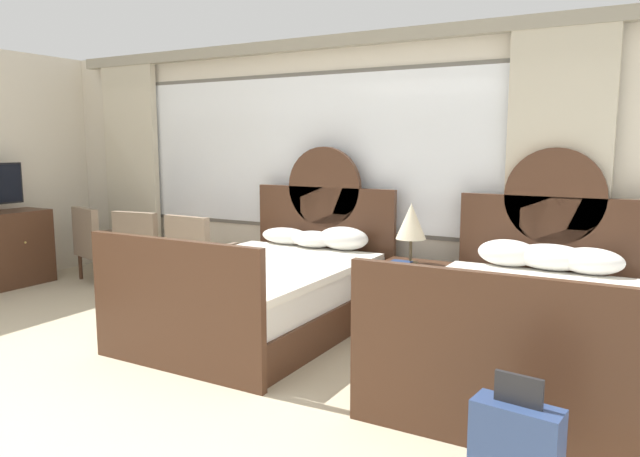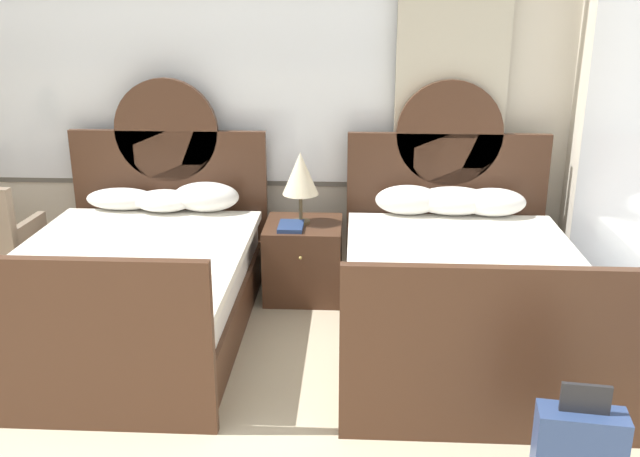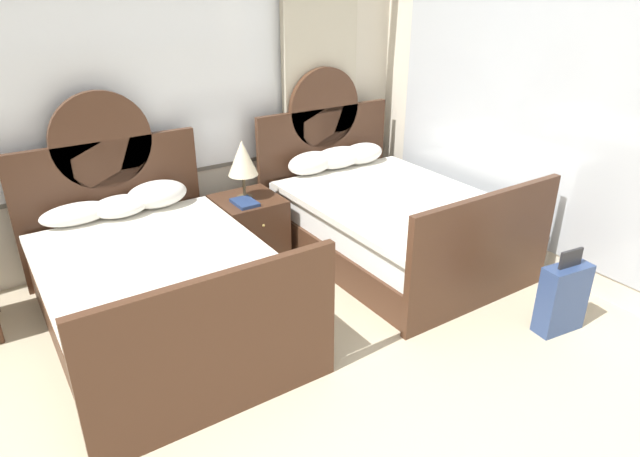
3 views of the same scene
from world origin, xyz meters
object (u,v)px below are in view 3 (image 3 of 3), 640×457
(suitcase_on_floor, at_px, (562,298))
(table_lamp_on_nightstand, at_px, (242,159))
(bed_near_mirror, at_px, (386,218))
(bed_near_window, at_px, (156,284))
(nightstand_between_beds, at_px, (249,227))
(book_on_nightstand, at_px, (245,203))

(suitcase_on_floor, bearing_deg, table_lamp_on_nightstand, 120.27)
(bed_near_mirror, xyz_separation_m, suitcase_on_floor, (0.27, -1.70, -0.09))
(bed_near_window, xyz_separation_m, suitcase_on_floor, (2.45, -1.70, -0.08))
(nightstand_between_beds, relative_size, table_lamp_on_nightstand, 1.10)
(bed_near_mirror, relative_size, table_lamp_on_nightstand, 4.19)
(nightstand_between_beds, bearing_deg, suitcase_on_floor, -59.95)
(bed_near_mirror, distance_m, suitcase_on_floor, 1.72)
(bed_near_window, distance_m, nightstand_between_beds, 1.28)
(bed_near_window, xyz_separation_m, bed_near_mirror, (2.19, 0.00, 0.00))
(book_on_nightstand, bearing_deg, nightstand_between_beds, 54.09)
(bed_near_window, distance_m, bed_near_mirror, 2.19)
(table_lamp_on_nightstand, distance_m, suitcase_on_floor, 2.83)
(table_lamp_on_nightstand, xyz_separation_m, suitcase_on_floor, (1.38, -2.37, -0.68))
(bed_near_window, height_order, table_lamp_on_nightstand, bed_near_window)
(nightstand_between_beds, xyz_separation_m, book_on_nightstand, (-0.08, -0.11, 0.30))
(nightstand_between_beds, relative_size, book_on_nightstand, 2.28)
(table_lamp_on_nightstand, height_order, book_on_nightstand, table_lamp_on_nightstand)
(nightstand_between_beds, xyz_separation_m, table_lamp_on_nightstand, (-0.02, 0.01, 0.66))
(nightstand_between_beds, xyz_separation_m, suitcase_on_floor, (1.36, -2.36, -0.02))
(suitcase_on_floor, bearing_deg, bed_near_window, 145.33)
(bed_near_mirror, bearing_deg, nightstand_between_beds, 149.11)
(table_lamp_on_nightstand, bearing_deg, book_on_nightstand, -116.17)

